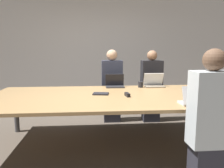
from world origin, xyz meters
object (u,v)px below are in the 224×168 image
at_px(person_far_right, 151,87).
at_px(cup_far_right, 141,84).
at_px(laptop_far_center, 115,83).
at_px(laptop_near_right, 196,99).
at_px(person_near_right, 210,122).
at_px(laptop_far_right, 154,83).
at_px(person_far_center, 112,87).
at_px(stapler, 127,95).

distance_m(person_far_right, cup_far_right, 0.54).
bearing_deg(laptop_far_center, laptop_near_right, -58.04).
bearing_deg(person_far_right, laptop_far_center, -155.63).
bearing_deg(person_near_right, laptop_far_center, -66.75).
bearing_deg(laptop_near_right, person_far_right, -86.93).
xyz_separation_m(laptop_far_right, laptop_near_right, (0.14, -1.33, -0.00)).
bearing_deg(laptop_near_right, cup_far_right, -72.62).
height_order(laptop_far_right, cup_far_right, laptop_far_right).
xyz_separation_m(laptop_far_right, laptop_far_center, (-0.70, 0.02, -0.00)).
xyz_separation_m(laptop_far_center, laptop_near_right, (0.85, -1.36, -0.00)).
relative_size(person_far_right, laptop_far_center, 4.25).
bearing_deg(laptop_near_right, laptop_far_center, -58.04).
bearing_deg(cup_far_right, person_far_center, 134.35).
bearing_deg(person_near_right, person_far_center, -70.11).
bearing_deg(laptop_near_right, stapler, -35.70).
relative_size(cup_far_right, laptop_near_right, 0.28).
height_order(laptop_far_right, laptop_near_right, laptop_far_right).
bearing_deg(person_far_center, laptop_far_center, -87.11).
xyz_separation_m(person_far_center, person_near_right, (0.80, -2.21, 0.01)).
bearing_deg(laptop_far_center, person_far_right, 24.37).
relative_size(laptop_far_right, person_near_right, 0.25).
relative_size(person_far_right, stapler, 9.06).
height_order(cup_far_right, stapler, cup_far_right).
distance_m(person_far_right, laptop_near_right, 1.71).
bearing_deg(stapler, person_near_right, -64.12).
distance_m(cup_far_right, laptop_near_right, 1.33).
xyz_separation_m(cup_far_right, person_near_right, (0.33, -1.73, -0.11)).
bearing_deg(stapler, cup_far_right, 56.12).
bearing_deg(person_near_right, laptop_near_right, -98.10).
relative_size(laptop_far_center, person_far_center, 0.23).
xyz_separation_m(person_far_right, laptop_near_right, (0.09, -1.70, 0.15)).
distance_m(person_far_right, person_near_right, 2.16).
bearing_deg(laptop_far_right, person_far_right, 81.90).
bearing_deg(cup_far_right, stapler, -115.42).
bearing_deg(cup_far_right, laptop_far_center, 169.40).
distance_m(laptop_far_right, person_far_right, 0.40).
bearing_deg(laptop_near_right, laptop_far_right, -83.87).
xyz_separation_m(cup_far_right, laptop_far_center, (-0.45, 0.08, 0.02)).
xyz_separation_m(person_far_right, person_near_right, (0.03, -2.16, 0.02)).
bearing_deg(cup_far_right, laptop_near_right, -72.62).
bearing_deg(person_far_center, person_near_right, -70.11).
distance_m(person_far_right, person_far_center, 0.78).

